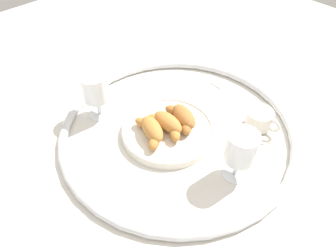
{
  "coord_description": "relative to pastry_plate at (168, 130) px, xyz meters",
  "views": [
    {
      "loc": [
        -0.43,
        0.45,
        0.65
      ],
      "look_at": [
        0.01,
        0.03,
        0.03
      ],
      "focal_mm": 33.63,
      "sensor_mm": 36.0,
      "label": 1
    }
  ],
  "objects": [
    {
      "name": "table_chrome_rim",
      "position": [
        -0.01,
        -0.03,
        -0.0
      ],
      "size": [
        0.67,
        0.67,
        0.02
      ],
      "primitive_type": "torus",
      "color": "silver",
      "rests_on": "ground_plane"
    },
    {
      "name": "juice_glass_left",
      "position": [
        -0.22,
        -0.03,
        0.08
      ],
      "size": [
        0.08,
        0.08,
        0.14
      ],
      "color": "white",
      "rests_on": "ground_plane"
    },
    {
      "name": "croissant_extra",
      "position": [
        0.01,
        0.05,
        0.03
      ],
      "size": [
        0.13,
        0.09,
        0.04
      ],
      "color": "#BC7A38",
      "rests_on": "pastry_plate"
    },
    {
      "name": "croissant_small",
      "position": [
        0.0,
        0.0,
        0.03
      ],
      "size": [
        0.14,
        0.06,
        0.04
      ],
      "color": "#BC7A38",
      "rests_on": "pastry_plate"
    },
    {
      "name": "coffee_cup_near",
      "position": [
        -0.16,
        -0.2,
        0.01
      ],
      "size": [
        0.14,
        0.14,
        0.06
      ],
      "color": "silver",
      "rests_on": "ground_plane"
    },
    {
      "name": "juice_glass_right",
      "position": [
        0.2,
        0.09,
        0.08
      ],
      "size": [
        0.08,
        0.08,
        0.14
      ],
      "color": "white",
      "rests_on": "ground_plane"
    },
    {
      "name": "pastry_plate",
      "position": [
        0.0,
        0.0,
        0.0
      ],
      "size": [
        0.26,
        0.26,
        0.02
      ],
      "color": "silver",
      "rests_on": "ground_plane"
    },
    {
      "name": "croissant_large",
      "position": [
        -0.01,
        -0.05,
        0.03
      ],
      "size": [
        0.13,
        0.09,
        0.04
      ],
      "color": "#AD6B33",
      "rests_on": "pastry_plate"
    },
    {
      "name": "sugar_packet",
      "position": [
        0.05,
        -0.28,
        -0.01
      ],
      "size": [
        0.05,
        0.04,
        0.01
      ],
      "primitive_type": "cube",
      "rotation": [
        0.0,
        0.0,
        -0.06
      ],
      "color": "white",
      "rests_on": "ground_plane"
    },
    {
      "name": "ground_plane",
      "position": [
        -0.01,
        -0.03,
        -0.01
      ],
      "size": [
        2.2,
        2.2,
        0.0
      ],
      "primitive_type": "plane",
      "color": "silver"
    }
  ]
}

